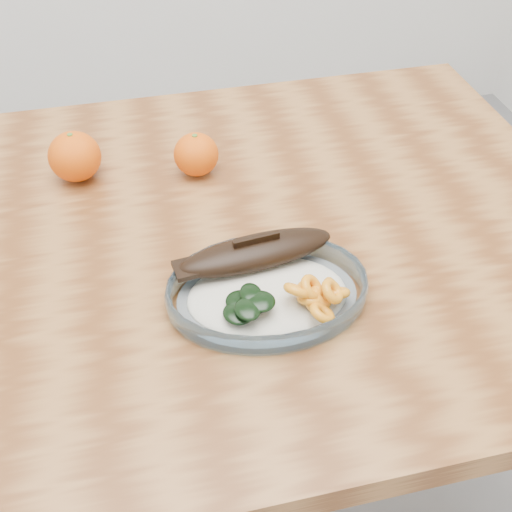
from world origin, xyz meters
name	(u,v)px	position (x,y,z in m)	size (l,w,h in m)	color
ground	(203,501)	(0.00, 0.00, 0.00)	(3.00, 3.00, 0.00)	slate
dining_table	(178,289)	(0.00, 0.00, 0.65)	(1.20, 0.80, 0.75)	brown
plated_meal	(267,288)	(0.10, -0.14, 0.77)	(0.47, 0.47, 0.08)	white
orange_left	(75,156)	(-0.12, 0.17, 0.79)	(0.08, 0.08, 0.08)	#EE3E04
orange_right	(196,154)	(0.06, 0.14, 0.78)	(0.07, 0.07, 0.07)	#EE3E04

